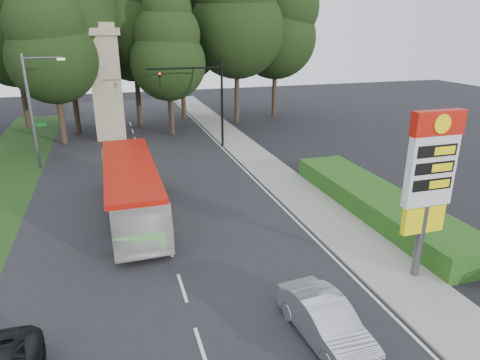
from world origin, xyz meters
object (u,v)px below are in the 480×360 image
object	(u,v)px
streetlight_signs	(34,107)
monument	(106,82)
transit_bus	(131,191)
sedan_silver	(326,321)
gas_station_pylon	(430,174)
traffic_signal_mast	(206,92)

from	to	relation	value
streetlight_signs	monument	size ratio (longest dim) A/B	0.80
transit_bus	sedan_silver	size ratio (longest dim) A/B	2.51
gas_station_pylon	monument	world-z (taller)	monument
streetlight_signs	sedan_silver	xyz separation A→B (m)	(10.93, -22.25, -3.74)
transit_bus	sedan_silver	xyz separation A→B (m)	(5.28, -11.66, -0.79)
traffic_signal_mast	transit_bus	size ratio (longest dim) A/B	0.67
gas_station_pylon	transit_bus	distance (m)	14.44
traffic_signal_mast	streetlight_signs	xyz separation A→B (m)	(-12.67, -1.99, -0.23)
gas_station_pylon	monument	xyz separation A→B (m)	(-11.20, 28.01, 0.66)
monument	transit_bus	world-z (taller)	monument
transit_bus	streetlight_signs	bearing A→B (deg)	116.44
gas_station_pylon	sedan_silver	distance (m)	6.83
gas_station_pylon	sedan_silver	xyz separation A→B (m)	(-5.26, -2.24, -3.74)
gas_station_pylon	traffic_signal_mast	world-z (taller)	traffic_signal_mast
streetlight_signs	monument	distance (m)	9.44
streetlight_signs	monument	xyz separation A→B (m)	(4.99, 7.99, 0.67)
gas_station_pylon	sedan_silver	size ratio (longest dim) A/B	1.60
monument	sedan_silver	bearing A→B (deg)	-78.88
traffic_signal_mast	sedan_silver	bearing A→B (deg)	-94.10
sedan_silver	transit_bus	bearing A→B (deg)	109.71
gas_station_pylon	traffic_signal_mast	size ratio (longest dim) A/B	0.95
traffic_signal_mast	streetlight_signs	bearing A→B (deg)	-171.08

